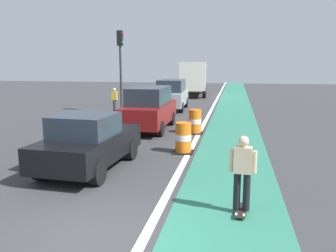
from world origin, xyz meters
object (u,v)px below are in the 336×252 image
skateboarder_on_lane (242,172)px  parked_suv_third (172,94)px  traffic_light_corner (121,57)px  pedestrian_crossing (115,100)px  traffic_barrel_mid (195,122)px  parked_sedan_nearest (89,142)px  parked_suv_second (149,108)px  traffic_barrel_front (183,138)px  delivery_truck_down_block (194,77)px

skateboarder_on_lane → parked_suv_third: bearing=105.4°
traffic_light_corner → pedestrian_crossing: (-0.39, -0.20, -2.64)m
parked_suv_third → traffic_barrel_mid: size_ratio=4.28×
parked_sedan_nearest → parked_suv_second: bearing=87.8°
traffic_barrel_front → traffic_barrel_mid: size_ratio=1.00×
parked_suv_second → traffic_barrel_mid: size_ratio=4.23×
delivery_truck_down_block → pedestrian_crossing: (-3.47, -13.05, -0.98)m
traffic_barrel_front → pedestrian_crossing: (-5.68, 8.83, 0.33)m
parked_suv_second → traffic_barrel_mid: (2.25, -0.49, -0.50)m
traffic_barrel_mid → traffic_light_corner: traffic_light_corner is taller
skateboarder_on_lane → traffic_light_corner: (-7.25, 13.85, 2.59)m
pedestrian_crossing → parked_suv_third: bearing=38.7°
parked_sedan_nearest → parked_suv_third: 13.86m
parked_suv_third → traffic_barrel_mid: 8.27m
parked_sedan_nearest → pedestrian_crossing: parked_sedan_nearest is taller
traffic_barrel_front → delivery_truck_down_block: (-2.21, 21.88, 1.31)m
parked_suv_third → traffic_barrel_front: parked_suv_third is taller
skateboarder_on_lane → parked_suv_third: size_ratio=0.36×
traffic_barrel_front → traffic_barrel_mid: 3.51m
delivery_truck_down_block → traffic_light_corner: 13.31m
delivery_truck_down_block → skateboarder_on_lane: bearing=-81.1°
skateboarder_on_lane → parked_suv_second: (-4.20, 8.82, 0.12)m
traffic_barrel_front → pedestrian_crossing: bearing=122.8°
parked_suv_third → delivery_truck_down_block: (0.29, 10.50, 0.81)m
parked_sedan_nearest → parked_suv_second: size_ratio=0.91×
skateboarder_on_lane → parked_suv_second: bearing=115.5°
skateboarder_on_lane → pedestrian_crossing: size_ratio=1.05×
skateboarder_on_lane → parked_sedan_nearest: bearing=152.3°
parked_sedan_nearest → traffic_barrel_mid: parked_sedan_nearest is taller
parked_suv_third → traffic_light_corner: bearing=-140.0°
parked_suv_third → traffic_barrel_mid: parked_suv_third is taller
parked_suv_second → traffic_barrel_front: 4.62m
parked_sedan_nearest → traffic_barrel_mid: bearing=67.4°
parked_suv_second → traffic_light_corner: (-3.05, 5.03, 2.47)m
parked_sedan_nearest → parked_suv_third: (-0.01, 13.86, 0.20)m
parked_suv_third → traffic_light_corner: 4.40m
parked_suv_second → traffic_light_corner: size_ratio=0.90×
parked_suv_second → skateboarder_on_lane: bearing=-64.5°
traffic_barrel_front → skateboarder_on_lane: bearing=-67.8°
skateboarder_on_lane → delivery_truck_down_block: delivery_truck_down_block is taller
parked_suv_second → delivery_truck_down_block: size_ratio=0.59×
traffic_barrel_front → traffic_light_corner: traffic_light_corner is taller
parked_suv_third → skateboarder_on_lane: bearing=-74.6°
delivery_truck_down_block → parked_suv_third: bearing=-91.6°
traffic_barrel_mid → delivery_truck_down_block: bearing=96.9°
skateboarder_on_lane → traffic_light_corner: 15.84m
traffic_barrel_mid → pedestrian_crossing: size_ratio=0.68×
skateboarder_on_lane → traffic_light_corner: bearing=117.6°
traffic_barrel_mid → skateboarder_on_lane: bearing=-76.8°
parked_sedan_nearest → delivery_truck_down_block: size_ratio=0.54×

